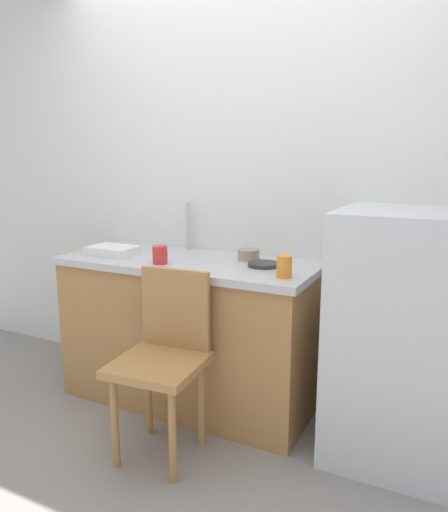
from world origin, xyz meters
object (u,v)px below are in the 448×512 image
Objects in this scene: dish_tray at (113,250)px; hotplate at (264,264)px; terracotta_bowl at (249,255)px; chair at (164,354)px; cup_red at (160,255)px; cup_orange at (284,266)px; refrigerator at (396,336)px.

dish_tray reaches higher than hotplate.
dish_tray is at bearing -164.06° from terracotta_bowl.
hotplate is (0.14, -0.11, -0.02)m from terracotta_bowl.
hotplate is (0.30, 0.52, 0.37)m from chair.
cup_red is (-0.39, -0.30, 0.02)m from terracotta_bowl.
terracotta_bowl is 1.12× the size of cup_orange.
dish_tray is 2.60× the size of cup_orange.
hotplate is at bearing 6.83° from dish_tray.
terracotta_bowl is 1.23× the size of cup_red.
cup_red is (-1.22, -0.16, 0.31)m from refrigerator.
cup_orange is at bearing -3.48° from dish_tray.
dish_tray is (-1.61, -0.08, 0.28)m from refrigerator.
cup_red is (0.39, -0.08, 0.02)m from dish_tray.
terracotta_bowl is at bearing 170.13° from refrigerator.
cup_orange is 0.70m from cup_red.
chair is 9.08× the size of cup_red.
cup_red is at bearing -172.53° from refrigerator.
cup_red reaches higher than hotplate.
dish_tray is at bearing 176.52° from cup_orange.
terracotta_bowl is at bearing 137.25° from cup_orange.
terracotta_bowl is 0.43m from cup_orange.
terracotta_bowl is at bearing 15.94° from dish_tray.
terracotta_bowl is (-0.83, 0.14, 0.29)m from refrigerator.
chair is at bearing -119.91° from hotplate.
cup_orange reaches higher than terracotta_bowl.
terracotta_bowl is 0.18m from hotplate.
hotplate is 1.73× the size of cup_red.
cup_red is at bearing -142.20° from terracotta_bowl.
refrigerator is 0.62m from cup_orange.
dish_tray is 2.86× the size of cup_red.
dish_tray is at bearing -173.17° from hotplate.
cup_orange reaches higher than dish_tray.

